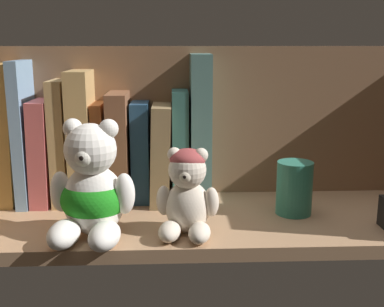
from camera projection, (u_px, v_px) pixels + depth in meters
shelf_board at (191, 223)px, 75.55cm from camera, size 82.08×24.53×2.00cm
shelf_back_panel at (188, 127)px, 85.18cm from camera, size 84.48×1.20×27.98cm
book_3 at (12, 133)px, 81.37cm from camera, size 3.53×11.85×23.35cm
book_4 at (28, 131)px, 81.43cm from camera, size 1.88×13.73×23.80cm
book_5 at (46, 150)px, 82.27cm from camera, size 3.32×13.27×17.45cm
book_6 at (64, 140)px, 82.03cm from camera, size 2.53×12.85×20.67cm
book_7 at (84, 136)px, 82.01cm from camera, size 3.57×13.62×22.18cm
book_8 at (103, 151)px, 82.74cm from camera, size 2.52×11.55×16.94cm
book_9 at (121, 146)px, 82.67cm from camera, size 3.29×13.97×18.60cm
book_10 at (141, 150)px, 83.01cm from camera, size 2.94×9.61×16.88cm
book_11 at (161, 151)px, 83.19cm from camera, size 3.67×14.46×16.66cm
book_12 at (180, 144)px, 83.08cm from camera, size 2.69×9.52×18.83cm
book_13 at (200, 127)px, 82.56cm from camera, size 3.41×9.92×24.77cm
teddy_bear_larger at (92, 191)px, 66.43cm from camera, size 12.25×13.03×16.55cm
teddy_bear_smaller at (187, 194)px, 67.50cm from camera, size 9.16×9.49×12.35cm
pillar_candle at (294, 188)px, 75.85cm from camera, size 5.63×5.63×8.43cm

